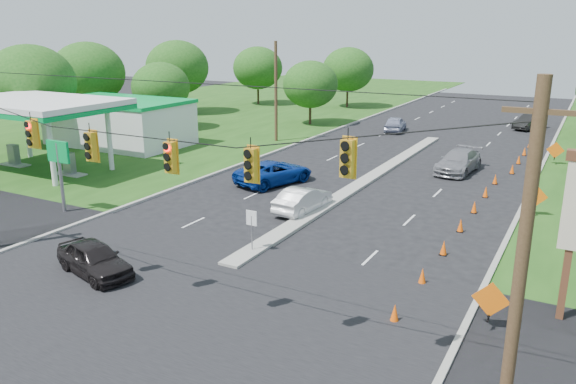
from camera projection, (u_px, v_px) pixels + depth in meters
The scene contains 39 objects.
ground at pixel (166, 307), 20.87m from camera, with size 160.00×160.00×0.00m, color black.
grass_left at pixel (57, 142), 51.56m from camera, with size 40.00×160.00×0.06m, color #1E4714.
cross_street at pixel (166, 307), 20.87m from camera, with size 160.00×14.00×0.02m, color black.
curb_left at pixel (299, 144), 50.80m from camera, with size 0.25×110.00×0.16m, color gray.
curb_right at pixel (541, 169), 41.48m from camera, with size 0.25×110.00×0.16m, color gray.
median at pixel (369, 180), 38.56m from camera, with size 1.00×34.00×0.18m, color gray.
median_sign at pixel (252, 223), 25.51m from camera, with size 0.55×0.06×2.05m.
signal_span at pixel (136, 184), 18.67m from camera, with size 25.60×0.32×9.00m.
utility_pole_far_left at pixel (276, 92), 50.66m from camera, with size 0.28×0.28×9.00m, color #422D1C.
gas_station at pixel (107, 119), 48.12m from camera, with size 18.40×19.70×5.20m.
cone_0 at pixel (395, 313), 19.69m from camera, with size 0.32×0.32×0.70m, color #FF5909.
cone_1 at pixel (422, 276), 22.64m from camera, with size 0.32×0.32×0.70m, color #FF5909.
cone_2 at pixel (444, 248), 25.59m from camera, with size 0.32×0.32×0.70m, color #FF5909.
cone_3 at pixel (461, 225), 28.54m from camera, with size 0.32×0.32×0.70m, color #FF5909.
cone_4 at pixel (474, 207), 31.49m from camera, with size 0.32×0.32×0.70m, color #FF5909.
cone_5 at pixel (486, 192), 34.44m from camera, with size 0.32×0.32×0.70m, color #FF5909.
cone_6 at pixel (495, 179), 37.39m from camera, with size 0.32×0.32×0.70m, color #FF5909.
cone_7 at pixel (512, 169), 40.06m from camera, with size 0.32×0.32×0.70m, color #FF5909.
cone_8 at pixel (519, 160), 43.01m from camera, with size 0.32×0.32×0.70m, color #FF5909.
cone_9 at pixel (525, 151), 45.96m from camera, with size 0.32×0.32×0.70m, color #FF5909.
cone_10 at pixel (529, 144), 48.91m from camera, with size 0.32×0.32×0.70m, color #FF5909.
cone_11 at pixel (534, 138), 51.85m from camera, with size 0.32×0.32×0.70m, color #FF5909.
cone_12 at pixel (538, 132), 54.80m from camera, with size 0.32×0.32×0.70m, color #FF5909.
work_sign_0 at pixel (491, 301), 18.95m from camera, with size 1.27×0.58×1.37m.
work_sign_1 at pixel (535, 197), 30.74m from camera, with size 1.27×0.58×1.37m.
work_sign_2 at pixel (555, 151), 42.54m from camera, with size 1.27×0.58×1.37m.
tree_1 at pixel (31, 82), 48.33m from camera, with size 7.56×7.56×8.82m.
tree_2 at pixel (161, 87), 56.94m from camera, with size 5.88×5.88×6.86m.
tree_3 at pixel (177, 67), 67.79m from camera, with size 7.56×7.56×8.82m.
tree_4 at pixel (258, 68), 76.22m from camera, with size 6.72×6.72×7.84m.
tree_5 at pixel (310, 84), 59.83m from camera, with size 5.88×5.88×6.86m.
tree_6 at pixel (348, 70), 73.21m from camera, with size 6.72×6.72×7.84m.
tree_14 at pixel (88, 73), 58.60m from camera, with size 7.56×7.56×8.82m.
black_sedan at pixel (94, 259), 23.43m from camera, with size 1.70×4.22×1.44m, color black.
white_sedan at pixel (303, 199), 31.66m from camera, with size 1.49×4.28×1.41m, color silver.
blue_pickup at pixel (274, 172), 37.44m from camera, with size 2.59×5.61×1.56m, color navy.
silver_car_far at pixel (458, 161), 40.44m from camera, with size 2.23×5.49×1.59m, color gray.
silver_car_oncoming at pixel (395, 124), 56.80m from camera, with size 1.82×4.53×1.54m, color #888EAA.
dark_car_receding at pixel (530, 122), 58.01m from camera, with size 1.62×4.65×1.53m, color black.
Camera 1 is at (13.04, -14.36, 9.90)m, focal length 35.00 mm.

